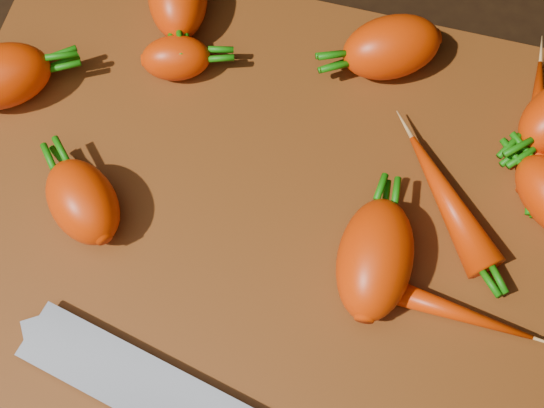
# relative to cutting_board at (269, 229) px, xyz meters

# --- Properties ---
(ground) EXTENTS (2.00, 2.00, 0.01)m
(ground) POSITION_rel_cutting_board_xyz_m (0.00, 0.00, -0.01)
(ground) COLOR black
(cutting_board) EXTENTS (0.50, 0.40, 0.01)m
(cutting_board) POSITION_rel_cutting_board_xyz_m (0.00, 0.00, 0.00)
(cutting_board) COLOR brown
(cutting_board) RESTS_ON ground
(carrot_0) EXTENTS (0.09, 0.08, 0.05)m
(carrot_0) POSITION_rel_cutting_board_xyz_m (-0.22, 0.06, 0.03)
(carrot_0) COLOR #EC3500
(carrot_0) RESTS_ON cutting_board
(carrot_1) EXTENTS (0.08, 0.08, 0.05)m
(carrot_1) POSITION_rel_cutting_board_xyz_m (-0.13, -0.02, 0.03)
(carrot_1) COLOR #EC3500
(carrot_1) RESTS_ON cutting_board
(carrot_3) EXTENTS (0.05, 0.09, 0.05)m
(carrot_3) POSITION_rel_cutting_board_xyz_m (0.08, -0.01, 0.03)
(carrot_3) COLOR #EC3500
(carrot_3) RESTS_ON cutting_board
(carrot_4) EXTENTS (0.09, 0.08, 0.05)m
(carrot_4) POSITION_rel_cutting_board_xyz_m (0.06, 0.15, 0.03)
(carrot_4) COLOR #EC3500
(carrot_4) RESTS_ON cutting_board
(carrot_5) EXTENTS (0.06, 0.05, 0.03)m
(carrot_5) POSITION_rel_cutting_board_xyz_m (-0.10, 0.11, 0.02)
(carrot_5) COLOR #EC3500
(carrot_5) RESTS_ON cutting_board
(carrot_7) EXTENTS (0.03, 0.11, 0.02)m
(carrot_7) POSITION_rel_cutting_board_xyz_m (0.17, 0.12, 0.02)
(carrot_7) COLOR #EC3500
(carrot_7) RESTS_ON cutting_board
(carrot_8) EXTENTS (0.11, 0.03, 0.02)m
(carrot_8) POSITION_rel_cutting_board_xyz_m (0.13, -0.03, 0.02)
(carrot_8) COLOR #EC3500
(carrot_8) RESTS_ON cutting_board
(carrot_9) EXTENTS (0.09, 0.10, 0.03)m
(carrot_9) POSITION_rel_cutting_board_xyz_m (0.12, 0.04, 0.02)
(carrot_9) COLOR #EC3500
(carrot_9) RESTS_ON cutting_board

